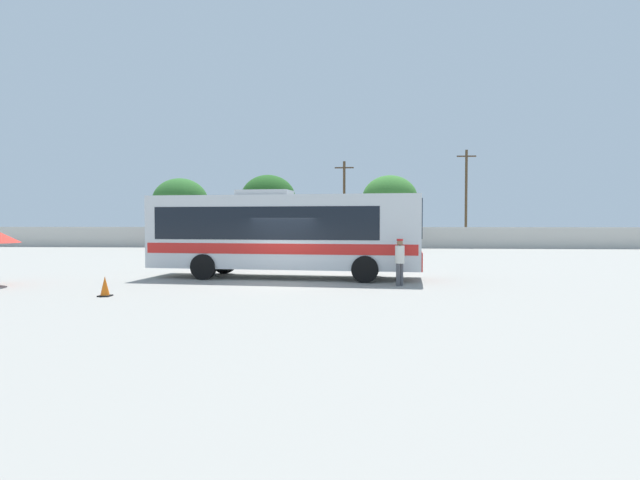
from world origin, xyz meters
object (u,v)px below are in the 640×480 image
object	(u,v)px
parked_car_rightmost_grey	(387,240)
roadside_tree_left	(180,202)
parked_car_second_white	(256,241)
roadside_tree_midleft	(268,198)
parked_car_third_silver	(320,240)
traffic_cone_on_apron	(105,287)
utility_pole_far	(344,202)
roadside_tree_midright	(390,199)
attendant_by_bus_door	(400,259)
utility_pole_near	(466,196)
coach_bus_silver_red	(282,231)
parked_car_leftmost_red	(180,240)

from	to	relation	value
parked_car_rightmost_grey	roadside_tree_left	xyz separation A→B (m)	(-20.88, 8.69, 3.67)
parked_car_second_white	roadside_tree_midleft	bearing A→B (deg)	94.38
parked_car_third_silver	traffic_cone_on_apron	xyz separation A→B (m)	(-4.80, -27.42, -0.50)
parked_car_third_silver	parked_car_rightmost_grey	xyz separation A→B (m)	(5.58, 0.59, -0.03)
parked_car_third_silver	traffic_cone_on_apron	size ratio (longest dim) A/B	7.18
utility_pole_far	traffic_cone_on_apron	distance (m)	34.00
roadside_tree_midright	parked_car_third_silver	bearing A→B (deg)	-130.34
parked_car_second_white	parked_car_third_silver	bearing A→B (deg)	1.11
parked_car_third_silver	roadside_tree_midright	bearing A→B (deg)	49.66
attendant_by_bus_door	traffic_cone_on_apron	size ratio (longest dim) A/B	2.68
traffic_cone_on_apron	utility_pole_near	bearing A→B (deg)	61.81
coach_bus_silver_red	parked_car_third_silver	size ratio (longest dim) A/B	2.49
parked_car_third_silver	parked_car_rightmost_grey	bearing A→B (deg)	6.07
utility_pole_near	traffic_cone_on_apron	distance (m)	38.74
coach_bus_silver_red	parked_car_second_white	xyz separation A→B (m)	(-5.36, 21.55, -1.19)
utility_pole_near	parked_car_third_silver	bearing A→B (deg)	-154.06
parked_car_third_silver	roadside_tree_midright	size ratio (longest dim) A/B	0.67
parked_car_second_white	roadside_tree_left	size ratio (longest dim) A/B	0.66
utility_pole_far	traffic_cone_on_apron	size ratio (longest dim) A/B	12.60
parked_car_rightmost_grey	traffic_cone_on_apron	size ratio (longest dim) A/B	6.71
parked_car_rightmost_grey	attendant_by_bus_door	bearing A→B (deg)	-92.16
attendant_by_bus_door	parked_car_second_white	distance (m)	25.97
parked_car_second_white	utility_pole_near	world-z (taller)	utility_pole_near
utility_pole_near	utility_pole_far	world-z (taller)	utility_pole_near
parked_car_second_white	attendant_by_bus_door	bearing A→B (deg)	-67.17
roadside_tree_midright	roadside_tree_midleft	bearing A→B (deg)	166.59
coach_bus_silver_red	roadside_tree_midright	xyz separation A→B (m)	(6.31, 29.01, 2.63)
parked_car_rightmost_grey	parked_car_second_white	bearing A→B (deg)	-176.37
roadside_tree_midright	attendant_by_bus_door	bearing A→B (deg)	-92.92
attendant_by_bus_door	roadside_tree_midright	bearing A→B (deg)	87.08
parked_car_leftmost_red	roadside_tree_left	xyz separation A→B (m)	(-3.25, 9.35, 3.70)
parked_car_second_white	utility_pole_near	distance (m)	20.33
parked_car_leftmost_red	attendant_by_bus_door	bearing A→B (deg)	-55.14
utility_pole_near	utility_pole_far	size ratio (longest dim) A/B	1.13
attendant_by_bus_door	traffic_cone_on_apron	xyz separation A→B (m)	(-9.45, -3.37, -0.67)
utility_pole_far	roadside_tree_midright	world-z (taller)	utility_pole_far
parked_car_second_white	traffic_cone_on_apron	size ratio (longest dim) A/B	7.08
utility_pole_near	parked_car_rightmost_grey	bearing A→B (deg)	-142.84
parked_car_second_white	roadside_tree_midright	world-z (taller)	roadside_tree_midright
parked_car_third_silver	utility_pole_far	distance (m)	6.89
parked_car_leftmost_red	parked_car_second_white	size ratio (longest dim) A/B	1.00
parked_car_third_silver	parked_car_rightmost_grey	world-z (taller)	parked_car_third_silver
attendant_by_bus_door	utility_pole_far	xyz separation A→B (m)	(-2.79, 29.74, 3.24)
roadside_tree_left	traffic_cone_on_apron	size ratio (longest dim) A/B	10.75
attendant_by_bus_door	parked_car_rightmost_grey	distance (m)	24.65
utility_pole_near	roadside_tree_left	size ratio (longest dim) A/B	1.33
roadside_tree_midleft	traffic_cone_on_apron	world-z (taller)	roadside_tree_midleft
coach_bus_silver_red	utility_pole_near	world-z (taller)	utility_pole_near
attendant_by_bus_door	parked_car_third_silver	bearing A→B (deg)	100.94
roadside_tree_midleft	roadside_tree_midright	xyz separation A→B (m)	(12.47, -2.97, -0.26)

